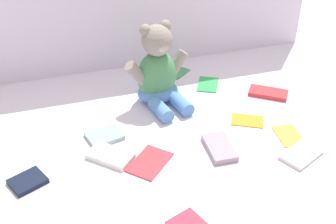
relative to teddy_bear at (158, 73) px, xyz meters
name	(u,v)px	position (x,y,z in m)	size (l,w,h in m)	color
ground_plane	(156,121)	(-0.05, -0.13, -0.11)	(3.20, 3.20, 0.00)	silver
backdrop_drape	(124,0)	(-0.05, 0.30, 0.17)	(1.55, 0.03, 0.55)	silver
teddy_bear	(158,73)	(0.00, 0.00, 0.00)	(0.25, 0.24, 0.30)	#4C8C59
book_case_0	(208,84)	(0.21, 0.05, -0.11)	(0.07, 0.11, 0.01)	green
book_case_1	(219,148)	(0.10, -0.33, -0.10)	(0.07, 0.14, 0.02)	#A38BA2
book_case_2	(176,72)	(0.12, 0.18, -0.11)	(0.08, 0.09, 0.01)	#3F8B56
book_case_3	(110,156)	(-0.23, -0.27, -0.10)	(0.08, 0.13, 0.02)	white
book_case_4	(104,136)	(-0.23, -0.17, -0.10)	(0.09, 0.11, 0.01)	#8CA4A8
book_case_5	(301,154)	(0.33, -0.43, -0.10)	(0.08, 0.13, 0.01)	silver
book_case_6	(268,93)	(0.40, -0.09, -0.10)	(0.07, 0.14, 0.02)	red
book_case_7	(28,181)	(-0.47, -0.31, -0.10)	(0.08, 0.09, 0.01)	black
book_case_8	(289,135)	(0.34, -0.33, -0.11)	(0.07, 0.11, 0.01)	yellow
book_case_9	(150,162)	(-0.12, -0.33, -0.11)	(0.09, 0.14, 0.01)	#D43641
book_case_11	(247,120)	(0.25, -0.22, -0.11)	(0.07, 0.11, 0.01)	gold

